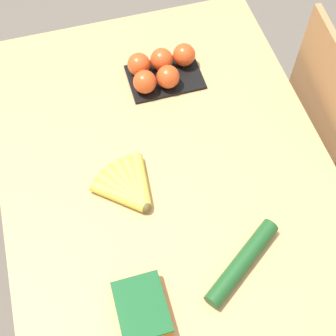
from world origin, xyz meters
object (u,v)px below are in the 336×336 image
object	(u,v)px
chair	(336,135)
banana_bunch	(129,187)
tomato_pack	(160,69)
cucumber_near	(242,262)
carrot_bag	(142,308)

from	to	relation	value
chair	banana_bunch	distance (m)	0.83
tomato_pack	cucumber_near	world-z (taller)	tomato_pack
banana_bunch	carrot_bag	world-z (taller)	carrot_bag
tomato_pack	carrot_bag	distance (m)	0.74
chair	carrot_bag	distance (m)	0.98
banana_bunch	chair	bearing A→B (deg)	100.11
tomato_pack	carrot_bag	world-z (taller)	tomato_pack
carrot_bag	cucumber_near	distance (m)	0.27
cucumber_near	carrot_bag	bearing A→B (deg)	-81.46
tomato_pack	banana_bunch	bearing A→B (deg)	-27.36
carrot_bag	chair	bearing A→B (deg)	119.55
banana_bunch	tomato_pack	distance (m)	0.42
banana_bunch	cucumber_near	size ratio (longest dim) A/B	0.74
carrot_bag	tomato_pack	bearing A→B (deg)	161.10
tomato_pack	cucumber_near	distance (m)	0.66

